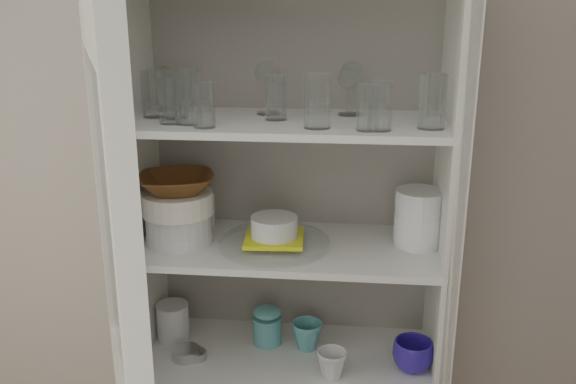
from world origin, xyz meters
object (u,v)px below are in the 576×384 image
Objects in this scene: grey_bowl_stack at (419,218)px; white_canister at (173,322)px; goblet_2 at (348,89)px; cream_bowl at (178,203)px; glass_platter at (274,243)px; plate_stack_back at (186,208)px; mug_teal at (307,335)px; teal_jar at (267,327)px; goblet_0 at (165,86)px; mug_blue at (413,355)px; plate_stack_front at (179,228)px; goblet_3 at (353,86)px; white_ramekin at (274,226)px; terracotta_bowl at (177,183)px; mug_white at (332,364)px; pantry_cabinet at (290,322)px; goblet_1 at (268,84)px; yellow_trivet at (274,238)px; measuring_cups at (186,353)px.

white_canister is (-0.82, 0.02, -0.42)m from grey_bowl_stack.
goblet_2 reaches higher than cream_bowl.
glass_platter is at bearing -11.46° from white_canister.
plate_stack_back is (-0.55, 0.05, -0.42)m from goblet_2.
teal_jar is (-0.14, 0.02, 0.01)m from mug_teal.
goblet_0 reaches higher than mug_teal.
mug_teal is at bearing 161.60° from mug_blue.
mug_teal is (0.41, 0.06, -0.40)m from plate_stack_front.
goblet_3 is 0.71m from plate_stack_front.
plate_stack_front is 0.31m from white_ramekin.
terracotta_bowl reaches higher than cream_bowl.
plate_stack_back is 0.90m from mug_blue.
cream_bowl is (0.06, -0.14, -0.35)m from goblet_0.
mug_white is (-0.04, -0.21, -0.85)m from goblet_3.
glass_platter is at bearing -27.19° from plate_stack_back.
pantry_cabinet reaches higher than cream_bowl.
goblet_1 is 1.16× the size of goblet_2.
teal_jar is at bearing -173.12° from goblet_2.
mug_white is (0.19, -0.10, -0.38)m from yellow_trivet.
cream_bowl is (-0.52, -0.11, -0.35)m from goblet_2.
grey_bowl_stack is (0.48, -0.05, -0.40)m from goblet_1.
teal_jar reaches higher than mug_teal.
plate_stack_front reaches higher than white_ramekin.
teal_jar is (0.27, 0.08, -0.54)m from terracotta_bowl.
goblet_0 is at bearing 158.92° from glass_platter.
yellow_trivet is at bearing -21.08° from goblet_0.
pantry_cabinet is at bearing 174.72° from grey_bowl_stack.
goblet_3 is 0.52× the size of glass_platter.
plate_stack_back reaches higher than yellow_trivet.
cream_bowl reaches higher than measuring_cups.
terracotta_bowl is 1.98× the size of teal_jar.
white_canister reaches higher than measuring_cups.
mug_teal is at bearing 179.05° from grey_bowl_stack.
mug_white is at bearing -10.81° from plate_stack_front.
white_canister is (-0.34, -0.03, -0.83)m from goblet_1.
goblet_0 is at bearing 169.96° from teal_jar.
terracotta_bowl is at bearing -65.87° from goblet_0.
goblet_3 is 0.55m from glass_platter.
goblet_3 is 0.62m from terracotta_bowl.
measuring_cups is at bearing -172.50° from grey_bowl_stack.
cream_bowl reaches higher than mug_blue.
goblet_1 is at bearing 21.55° from plate_stack_front.
goblet_3 is 1.01× the size of grey_bowl_stack.
goblet_3 reaches higher than plate_stack_front.
white_canister is at bearing -176.15° from goblet_2.
plate_stack_front is 1.41× the size of white_ramekin.
goblet_3 is (0.19, 0.02, 0.81)m from pantry_cabinet.
mug_teal is at bearing 106.37° from mug_white.
plate_stack_front is at bearing -179.99° from glass_platter.
cream_bowl is at bearing -82.28° from plate_stack_back.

